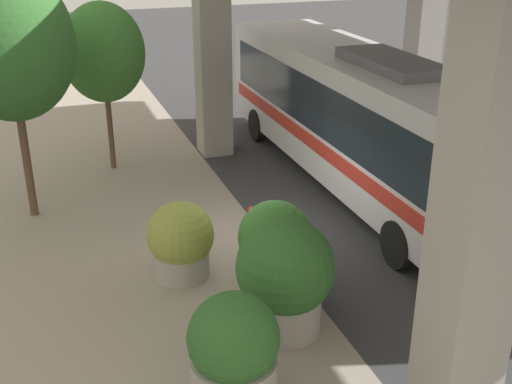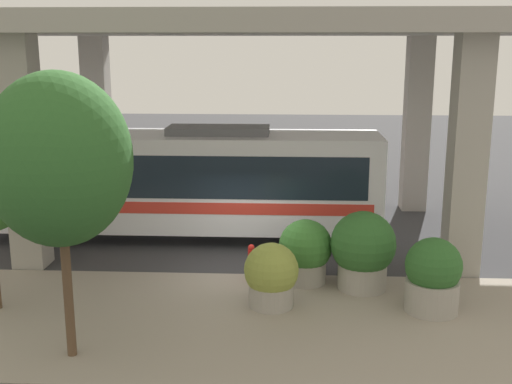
# 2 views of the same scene
# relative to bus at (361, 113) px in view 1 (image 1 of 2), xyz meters

# --- Properties ---
(ground_plane) EXTENTS (80.00, 80.00, 0.00)m
(ground_plane) POSITION_rel_bus_xyz_m (-3.32, -2.21, -1.99)
(ground_plane) COLOR #38383A
(ground_plane) RESTS_ON ground
(sidewalk_strip) EXTENTS (6.00, 40.00, 0.02)m
(sidewalk_strip) POSITION_rel_bus_xyz_m (-6.32, -2.21, -1.98)
(sidewalk_strip) COLOR gray
(sidewalk_strip) RESTS_ON ground
(bus) EXTENTS (2.73, 12.74, 3.66)m
(bus) POSITION_rel_bus_xyz_m (0.00, 0.00, 0.00)
(bus) COLOR silver
(bus) RESTS_ON ground
(fire_hydrant) EXTENTS (0.38, 0.18, 1.03)m
(fire_hydrant) POSITION_rel_bus_xyz_m (-3.80, -2.52, -1.46)
(fire_hydrant) COLOR red
(fire_hydrant) RESTS_ON ground
(planter_front) EXTENTS (1.68, 1.68, 2.06)m
(planter_front) POSITION_rel_bus_xyz_m (-4.20, -5.41, -0.93)
(planter_front) COLOR #9E998E
(planter_front) RESTS_ON ground
(planter_middle) EXTENTS (1.31, 1.31, 1.59)m
(planter_middle) POSITION_rel_bus_xyz_m (-5.46, -3.09, -1.20)
(planter_middle) COLOR #9E998E
(planter_middle) RESTS_ON ground
(planter_back) EXTENTS (1.41, 1.41, 1.72)m
(planter_back) POSITION_rel_bus_xyz_m (-3.83, -3.95, -1.12)
(planter_back) COLOR #9E998E
(planter_back) RESTS_ON ground
(planter_extra) EXTENTS (1.33, 1.33, 1.82)m
(planter_extra) POSITION_rel_bus_xyz_m (-5.57, -6.89, -1.10)
(planter_extra) COLOR #9E998E
(planter_extra) RESTS_ON ground
(street_tree_near) EXTENTS (2.81, 2.81, 5.75)m
(street_tree_near) POSITION_rel_bus_xyz_m (-8.16, 0.90, 2.07)
(street_tree_near) COLOR brown
(street_tree_near) RESTS_ON ground
(street_tree_far) EXTENTS (2.22, 2.22, 4.62)m
(street_tree_far) POSITION_rel_bus_xyz_m (-5.93, 3.44, 1.29)
(street_tree_far) COLOR brown
(street_tree_far) RESTS_ON ground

